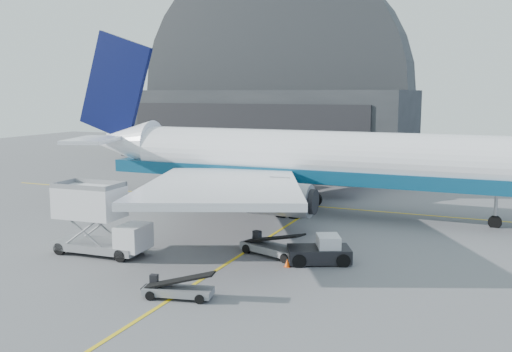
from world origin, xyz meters
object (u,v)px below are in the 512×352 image
at_px(airliner, 299,159).
at_px(catering_truck, 98,220).
at_px(belt_loader_b, 272,247).
at_px(belt_loader_a, 177,289).
at_px(pushback_tug, 321,252).

relative_size(airliner, catering_truck, 7.26).
distance_m(airliner, catering_truck, 22.01).
bearing_deg(catering_truck, belt_loader_b, 18.27).
bearing_deg(airliner, belt_loader_a, -87.05).
height_order(catering_truck, belt_loader_b, catering_truck).
bearing_deg(belt_loader_a, catering_truck, 138.34).
height_order(airliner, catering_truck, airliner).
distance_m(catering_truck, pushback_tug, 16.21).
distance_m(catering_truck, belt_loader_a, 11.56).
bearing_deg(pushback_tug, catering_truck, 170.58).
height_order(airliner, belt_loader_a, airliner).
distance_m(pushback_tug, belt_loader_b, 3.74).
relative_size(airliner, belt_loader_b, 9.92).
height_order(airliner, belt_loader_b, airliner).
distance_m(pushback_tug, belt_loader_a, 11.34).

